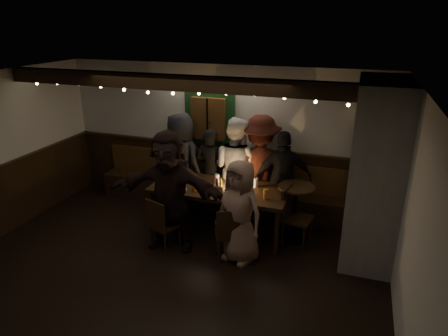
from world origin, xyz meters
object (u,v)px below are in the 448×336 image
(dining_table, at_px, (220,191))
(person_g, at_px, (240,212))
(person_d, at_px, (260,167))
(person_f, at_px, (169,191))
(person_c, at_px, (236,168))
(chair_near_left, at_px, (160,222))
(chair_end, at_px, (292,212))
(person_e, at_px, (283,178))
(person_a, at_px, (181,162))
(person_b, at_px, (210,171))
(high_top, at_px, (295,205))
(chair_near_right, at_px, (229,231))

(dining_table, relative_size, person_g, 1.44)
(person_d, distance_m, person_f, 1.77)
(person_d, bearing_deg, person_c, -0.58)
(chair_near_left, relative_size, chair_end, 0.91)
(chair_near_left, distance_m, chair_end, 2.03)
(person_e, bearing_deg, person_d, -33.23)
(dining_table, xyz_separation_m, person_g, (0.54, -0.69, 0.05))
(chair_near_left, height_order, person_e, person_e)
(person_a, relative_size, person_g, 1.17)
(person_a, bearing_deg, chair_end, -175.04)
(chair_end, relative_size, person_g, 0.60)
(person_a, bearing_deg, person_b, -156.12)
(chair_end, bearing_deg, person_b, 158.28)
(chair_near_left, height_order, person_g, person_g)
(dining_table, distance_m, person_f, 0.91)
(person_g, bearing_deg, person_d, 113.69)
(chair_end, height_order, person_f, person_f)
(person_a, xyz_separation_m, person_d, (1.43, 0.13, 0.02))
(person_a, xyz_separation_m, person_c, (1.02, 0.03, -0.00))
(person_c, distance_m, person_d, 0.42)
(high_top, height_order, person_b, person_b)
(person_a, height_order, person_e, person_a)
(person_c, relative_size, person_d, 0.97)
(high_top, relative_size, person_a, 0.50)
(person_b, bearing_deg, chair_near_left, 83.95)
(person_b, distance_m, person_g, 1.65)
(chair_end, xyz_separation_m, person_a, (-2.14, 0.60, 0.38))
(dining_table, bearing_deg, chair_near_right, -62.11)
(high_top, height_order, person_e, person_e)
(dining_table, relative_size, person_c, 1.23)
(chair_near_right, relative_size, person_a, 0.47)
(high_top, relative_size, person_d, 0.49)
(person_e, relative_size, person_g, 1.06)
(high_top, height_order, person_d, person_d)
(dining_table, bearing_deg, person_f, -129.34)
(chair_end, relative_size, person_b, 0.60)
(person_b, bearing_deg, high_top, 166.67)
(person_b, bearing_deg, chair_end, 161.52)
(person_c, bearing_deg, high_top, 174.96)
(person_e, bearing_deg, dining_table, 17.37)
(chair_end, relative_size, person_c, 0.52)
(person_g, bearing_deg, high_top, 73.81)
(person_d, bearing_deg, person_f, 40.48)
(person_b, relative_size, person_c, 0.87)
(chair_near_right, distance_m, high_top, 1.24)
(person_c, bearing_deg, person_g, 127.48)
(person_f, height_order, person_g, person_f)
(person_b, height_order, person_d, person_d)
(chair_near_left, xyz_separation_m, person_b, (0.24, 1.50, 0.30))
(chair_end, height_order, person_b, person_b)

